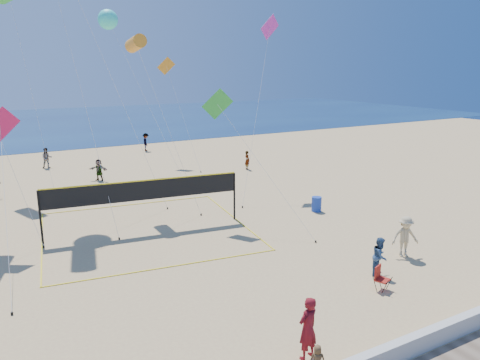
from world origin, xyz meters
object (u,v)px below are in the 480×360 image
woman (308,328)px  trash_barrel (317,204)px  camp_chair (380,277)px  volleyball_net (144,196)px

woman → trash_barrel: 14.02m
camp_chair → volleyball_net: (-5.46, 10.46, 1.30)m
camp_chair → volleyball_net: volleyball_net is taller
camp_chair → trash_barrel: camp_chair is taller
woman → trash_barrel: (8.95, 10.78, -0.51)m
trash_barrel → volleyball_net: bearing=169.9°
woman → trash_barrel: size_ratio=2.23×
woman → camp_chair: 5.32m
volleyball_net → camp_chair: bearing=-54.9°
volleyball_net → woman: bearing=-79.9°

